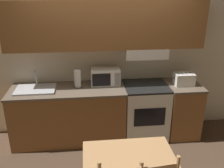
{
  "coord_description": "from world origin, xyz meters",
  "views": [
    {
      "loc": [
        -0.3,
        -3.9,
        2.38
      ],
      "look_at": [
        0.05,
        -0.57,
        1.04
      ],
      "focal_mm": 40.0,
      "sensor_mm": 36.0,
      "label": 1
    }
  ],
  "objects_px": {
    "sink_basin": "(35,89)",
    "paper_towel_roll": "(77,79)",
    "stove_range": "(145,110)",
    "microwave": "(105,76)",
    "dining_table": "(129,167)",
    "toaster": "(184,79)"
  },
  "relations": [
    {
      "from": "sink_basin",
      "to": "paper_towel_roll",
      "type": "relative_size",
      "value": 2.16
    },
    {
      "from": "microwave",
      "to": "sink_basin",
      "type": "xyz_separation_m",
      "value": [
        -1.08,
        -0.14,
        -0.11
      ]
    },
    {
      "from": "microwave",
      "to": "paper_towel_roll",
      "type": "distance_m",
      "value": 0.45
    },
    {
      "from": "toaster",
      "to": "dining_table",
      "type": "distance_m",
      "value": 1.9
    },
    {
      "from": "microwave",
      "to": "sink_basin",
      "type": "height_order",
      "value": "sink_basin"
    },
    {
      "from": "sink_basin",
      "to": "dining_table",
      "type": "xyz_separation_m",
      "value": [
        1.18,
        -1.52,
        -0.29
      ]
    },
    {
      "from": "toaster",
      "to": "dining_table",
      "type": "xyz_separation_m",
      "value": [
        -1.13,
        -1.49,
        -0.37
      ]
    },
    {
      "from": "stove_range",
      "to": "microwave",
      "type": "xyz_separation_m",
      "value": [
        -0.64,
        0.14,
        0.57
      ]
    },
    {
      "from": "toaster",
      "to": "stove_range",
      "type": "bearing_deg",
      "value": 176.6
    },
    {
      "from": "paper_towel_roll",
      "to": "sink_basin",
      "type": "bearing_deg",
      "value": -174.91
    },
    {
      "from": "stove_range",
      "to": "toaster",
      "type": "relative_size",
      "value": 2.86
    },
    {
      "from": "microwave",
      "to": "dining_table",
      "type": "relative_size",
      "value": 0.48
    },
    {
      "from": "dining_table",
      "to": "stove_range",
      "type": "bearing_deg",
      "value": 70.72
    },
    {
      "from": "stove_range",
      "to": "dining_table",
      "type": "xyz_separation_m",
      "value": [
        -0.53,
        -1.52,
        0.17
      ]
    },
    {
      "from": "microwave",
      "to": "sink_basin",
      "type": "distance_m",
      "value": 1.09
    },
    {
      "from": "microwave",
      "to": "dining_table",
      "type": "bearing_deg",
      "value": -86.32
    },
    {
      "from": "stove_range",
      "to": "sink_basin",
      "type": "distance_m",
      "value": 1.78
    },
    {
      "from": "sink_basin",
      "to": "dining_table",
      "type": "relative_size",
      "value": 0.63
    },
    {
      "from": "microwave",
      "to": "toaster",
      "type": "relative_size",
      "value": 1.46
    },
    {
      "from": "stove_range",
      "to": "paper_towel_roll",
      "type": "height_order",
      "value": "paper_towel_roll"
    },
    {
      "from": "stove_range",
      "to": "dining_table",
      "type": "bearing_deg",
      "value": -109.28
    },
    {
      "from": "stove_range",
      "to": "sink_basin",
      "type": "xyz_separation_m",
      "value": [
        -1.71,
        -0.01,
        0.46
      ]
    }
  ]
}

